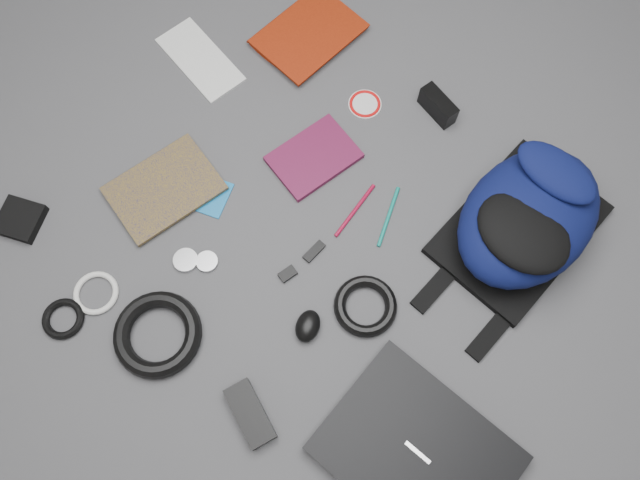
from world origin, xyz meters
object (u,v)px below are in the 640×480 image
Objects in this scene: textbook_red at (283,13)px; power_brick at (250,414)px; backpack at (529,217)px; comic_book at (145,161)px; laptop at (416,453)px; mouse at (308,326)px; dvd_case at (314,157)px; pouch at (20,219)px; compact_camera at (438,106)px.

power_brick is (0.57, -0.84, 0.00)m from textbook_red.
backpack reaches higher than power_brick.
backpack reaches higher than comic_book.
laptop is 4.99× the size of mouse.
dvd_case is at bearing -33.67° from textbook_red.
backpack is 4.39× the size of pouch.
comic_book is at bearing 176.15° from power_brick.
comic_book is at bearing -115.61° from compact_camera.
comic_book is (-0.89, 0.16, -0.01)m from laptop.
compact_camera is at bearing 8.32° from textbook_red.
pouch is (-0.13, -0.82, -0.00)m from textbook_red.
backpack is at bearing -2.37° from textbook_red.
laptop is 0.81m from compact_camera.
laptop is 0.71m from dvd_case.
dvd_case is 1.92× the size of compact_camera.
laptop reaches higher than textbook_red.
compact_camera reaches higher than comic_book.
compact_camera is 0.63m from mouse.
textbook_red is 2.49× the size of compact_camera.
compact_camera is 0.85m from power_brick.
dvd_case is 1.48× the size of power_brick.
pouch is (-0.13, -0.28, 0.00)m from comic_book.
laptop is at bearing -29.82° from textbook_red.
laptop is 3.88× the size of pouch.
dvd_case is (0.32, -0.28, -0.01)m from textbook_red.
laptop is 1.13m from textbook_red.
textbook_red is at bearing 175.29° from backpack.
laptop is 1.03m from pouch.
mouse reaches higher than pouch.
mouse reaches higher than comic_book.
comic_book is 3.37× the size of mouse.
pouch is at bearing 177.60° from mouse.
laptop is 0.35m from power_brick.
backpack is 0.51m from dvd_case.
textbook_red is 0.83m from pouch.
laptop is 1.84× the size of dvd_case.
backpack reaches higher than textbook_red.
compact_camera reaches higher than laptop.
textbook_red is at bearing 154.19° from dvd_case.
power_brick is (-0.32, -0.14, -0.00)m from laptop.
pouch reaches higher than comic_book.
mouse reaches higher than laptop.
comic_book is 1.83× the size of power_brick.
mouse is at bearing 16.34° from pouch.
comic_book is at bearing -148.43° from backpack.
backpack is 3.08× the size of power_brick.
textbook_red is 2.73× the size of pouch.
laptop reaches higher than comic_book.
pouch is (-1.02, -0.13, -0.01)m from laptop.
power_brick is (0.09, -0.84, -0.01)m from compact_camera.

